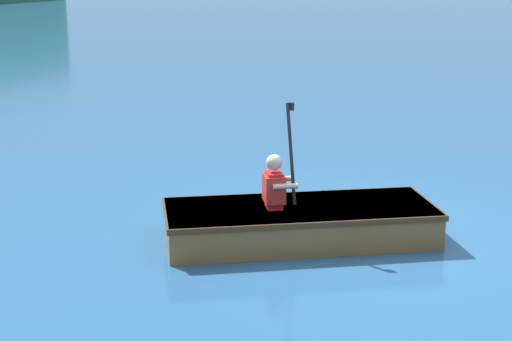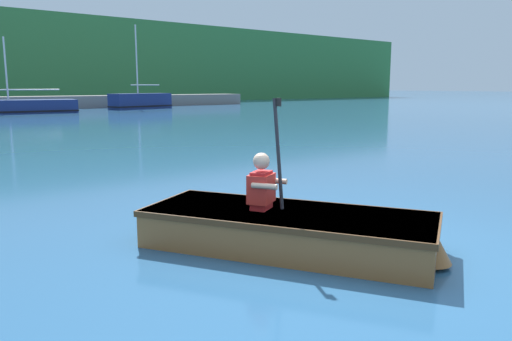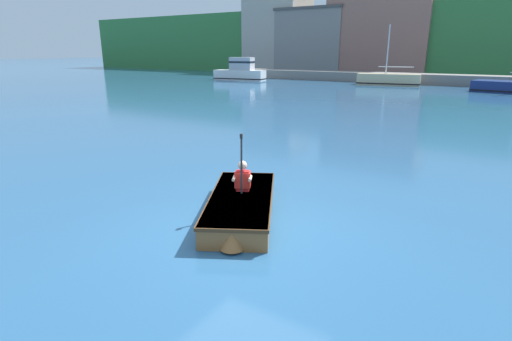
{
  "view_description": "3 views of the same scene",
  "coord_description": "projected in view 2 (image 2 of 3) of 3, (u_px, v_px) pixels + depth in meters",
  "views": [
    {
      "loc": [
        -8.08,
        -1.7,
        2.87
      ],
      "look_at": [
        -0.42,
        1.06,
        0.73
      ],
      "focal_mm": 55.0,
      "sensor_mm": 36.0,
      "label": 1
    },
    {
      "loc": [
        -3.74,
        -2.97,
        1.62
      ],
      "look_at": [
        -0.42,
        1.06,
        0.73
      ],
      "focal_mm": 35.0,
      "sensor_mm": 36.0,
      "label": 2
    },
    {
      "loc": [
        3.48,
        -5.04,
        2.92
      ],
      "look_at": [
        -0.42,
        1.06,
        0.73
      ],
      "focal_mm": 28.0,
      "sensor_mm": 36.0,
      "label": 3
    }
  ],
  "objects": [
    {
      "name": "person_paddler",
      "position": [
        262.0,
        184.0,
        5.04
      ],
      "size": [
        0.44,
        0.44,
        1.12
      ],
      "color": "red",
      "rests_on": "rowboat_foreground"
    },
    {
      "name": "moored_boat_dock_center_near",
      "position": [
        15.0,
        107.0,
        29.76
      ],
      "size": [
        7.14,
        3.37,
        4.45
      ],
      "color": "navy",
      "rests_on": "ground"
    },
    {
      "name": "ground_plane",
      "position": [
        358.0,
        254.0,
        4.88
      ],
      "size": [
        300.0,
        300.0,
        0.0
      ],
      "primitive_type": "plane",
      "color": "#28567F"
    },
    {
      "name": "rowboat_foreground",
      "position": [
        292.0,
        228.0,
        4.99
      ],
      "size": [
        2.37,
        3.07,
        0.38
      ],
      "color": "#935B2D",
      "rests_on": "ground"
    },
    {
      "name": "moored_boat_dock_west_end",
      "position": [
        141.0,
        101.0,
        35.86
      ],
      "size": [
        4.86,
        2.29,
        5.86
      ],
      "color": "navy",
      "rests_on": "ground"
    }
  ]
}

